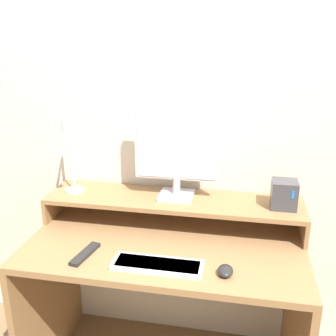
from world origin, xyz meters
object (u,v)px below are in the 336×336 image
object	(u,v)px
desk_lamp	(71,156)
remote_control	(85,254)
keyboard	(157,265)
monitor	(177,149)
router_dock	(284,194)
mouse	(225,271)

from	to	relation	value
desk_lamp	remote_control	size ratio (longest dim) A/B	2.17
keyboard	remote_control	xyz separation A→B (m)	(-0.32, 0.03, -0.00)
desk_lamp	keyboard	bearing A→B (deg)	-34.02
monitor	router_dock	bearing A→B (deg)	-3.12
router_dock	mouse	size ratio (longest dim) A/B	1.56
router_dock	desk_lamp	bearing A→B (deg)	-176.90
desk_lamp	router_dock	distance (m)	1.01
desk_lamp	router_dock	bearing A→B (deg)	3.10
monitor	router_dock	xyz separation A→B (m)	(0.50, -0.03, -0.18)
desk_lamp	keyboard	distance (m)	0.68
remote_control	desk_lamp	bearing A→B (deg)	119.42
monitor	desk_lamp	bearing A→B (deg)	-170.70
desk_lamp	mouse	world-z (taller)	desk_lamp
mouse	keyboard	bearing A→B (deg)	179.97
desk_lamp	mouse	distance (m)	0.89
monitor	desk_lamp	distance (m)	0.51
desk_lamp	mouse	size ratio (longest dim) A/B	4.91
desk_lamp	keyboard	world-z (taller)	desk_lamp
mouse	remote_control	distance (m)	0.59
mouse	remote_control	world-z (taller)	mouse
keyboard	mouse	xyz separation A→B (m)	(0.27, -0.00, 0.01)
remote_control	router_dock	bearing A→B (deg)	23.43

